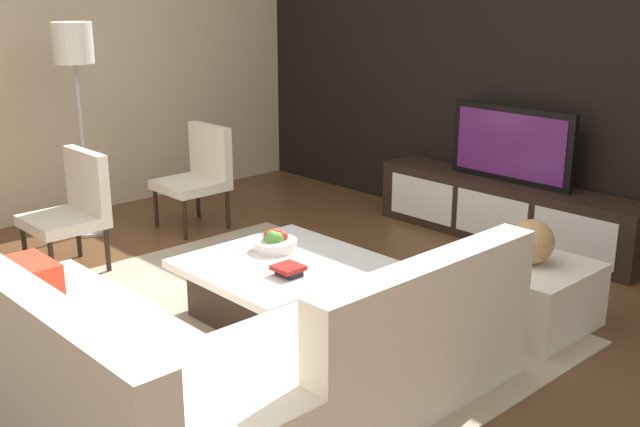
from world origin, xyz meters
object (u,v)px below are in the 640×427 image
accent_chair_near (74,204)px  decorative_ball (531,242)px  media_console (506,212)px  coffee_table (282,288)px  book_stack (289,270)px  television (511,145)px  fruit_bowl (275,242)px  ottoman (527,294)px  floor_lamp (74,57)px  sectional_couch (208,360)px  accent_chair_far (199,171)px

accent_chair_near → decorative_ball: size_ratio=3.20×
media_console → coffee_table: (-0.10, -2.30, -0.05)m
book_stack → television: bearing=92.7°
media_console → fruit_bowl: size_ratio=8.31×
fruit_bowl → television: bearing=82.7°
coffee_table → ottoman: size_ratio=1.53×
ottoman → fruit_bowl: 1.60m
television → coffee_table: (-0.10, -2.30, -0.60)m
fruit_bowl → decorative_ball: decorative_ball is taller
floor_lamp → decorative_ball: floor_lamp is taller
sectional_couch → coffee_table: size_ratio=2.17×
coffee_table → ottoman: bearing=43.3°
coffee_table → accent_chair_far: size_ratio=1.23×
coffee_table → fruit_bowl: 0.31m
accent_chair_near → decorative_ball: 3.20m
accent_chair_near → floor_lamp: size_ratio=0.50×
ottoman → book_stack: bearing=-127.3°
coffee_table → accent_chair_near: accent_chair_near is taller
media_console → book_stack: (0.11, -2.42, 0.16)m
coffee_table → floor_lamp: (-2.41, -0.08, 1.26)m
accent_chair_near → floor_lamp: (-0.72, 0.44, 0.97)m
media_console → book_stack: 2.43m
floor_lamp → decorative_ball: bearing=17.7°
sectional_couch → television: bearing=98.6°
ottoman → decorative_ball: size_ratio=2.57×
fruit_bowl → coffee_table: bearing=-28.8°
coffee_table → accent_chair_far: 2.09m
coffee_table → fruit_bowl: bearing=151.2°
accent_chair_far → decorative_ball: accent_chair_far is taller
accent_chair_near → fruit_bowl: (1.51, 0.63, -0.06)m
television → coffee_table: bearing=-92.5°
book_stack → ottoman: bearing=52.7°
media_console → ottoman: size_ratio=3.32×
media_console → floor_lamp: bearing=-136.5°
floor_lamp → book_stack: bearing=-1.0°
coffee_table → floor_lamp: floor_lamp is taller
coffee_table → book_stack: 0.33m
fruit_bowl → accent_chair_far: bearing=160.3°
decorative_ball → ottoman: bearing=0.0°
sectional_couch → ottoman: bearing=75.9°
ottoman → sectional_couch: bearing=-104.1°
coffee_table → accent_chair_far: accent_chair_far is taller
accent_chair_far → television: bearing=29.2°
floor_lamp → book_stack: (2.62, -0.04, -1.05)m
ottoman → accent_chair_far: accent_chair_far is taller
ottoman → book_stack: 1.48m
coffee_table → decorative_ball: 1.55m
television → book_stack: bearing=-87.3°
floor_lamp → fruit_bowl: 2.46m
television → floor_lamp: (-2.51, -2.38, 0.66)m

